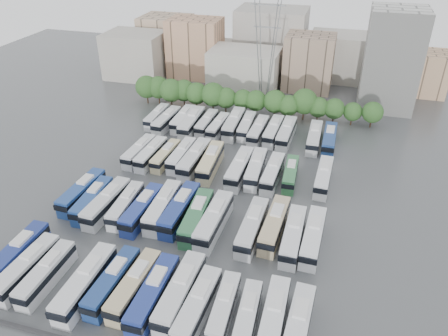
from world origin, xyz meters
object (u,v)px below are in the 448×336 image
(bus_r0_s12, at_px, (273,319))
(bus_r2_s13, at_px, (324,177))
(bus_r1_s4, at_px, (142,209))
(bus_r3_s12, at_px, (314,137))
(bus_r1_s2, at_px, (107,203))
(bus_r1_s8, at_px, (214,220))
(bus_r2_s2, at_px, (151,154))
(bus_r3_s5, at_px, (218,126))
(bus_r2_s10, at_px, (273,173))
(bus_r3_s8, at_px, (258,131))
(bus_r1_s0, at_px, (82,192))
(bus_r1_s12, at_px, (293,235))
(electricity_pylon, at_px, (267,37))
(bus_r3_s10, at_px, (286,133))
(bus_r1_s11, at_px, (275,225))
(bus_r2_s5, at_px, (194,159))
(bus_r3_s7, at_px, (247,126))
(bus_r0_s9, at_px, (198,306))
(bus_r0_s13, at_px, (298,327))
(bus_r3_s3, at_px, (192,122))
(bus_r1_s6, at_px, (180,209))
(bus_r3_s13, at_px, (329,139))
(bus_r0_s5, at_px, (113,282))
(bus_r0_s11, at_px, (247,317))
(bus_r0_s4, at_px, (85,283))
(bus_r0_s6, at_px, (135,285))
(bus_r2_s11, at_px, (290,174))
(bus_r3_s1, at_px, (167,120))
(bus_r1_s1, at_px, (93,200))
(bus_r1_s5, at_px, (163,207))
(bus_r2_s4, at_px, (182,155))
(bus_r2_s6, at_px, (210,162))
(apartment_tower, at_px, (392,60))
(bus_r2_s8, at_px, (240,168))
(bus_r2_s9, at_px, (256,168))
(bus_r0_s2, at_px, (46,274))
(bus_r0_s7, at_px, (153,294))
(bus_r1_s3, at_px, (126,205))
(bus_r0_s1, at_px, (27,268))
(bus_r0_s10, at_px, (224,308))
(bus_r2_s1, at_px, (139,151))

(bus_r0_s12, xyz_separation_m, bus_r2_s13, (3.26, 36.83, -0.06))
(bus_r1_s4, xyz_separation_m, bus_r3_s12, (26.16, 36.25, 0.02))
(bus_r1_s2, bearing_deg, bus_r1_s8, 3.39)
(bus_r2_s2, xyz_separation_m, bus_r3_s5, (9.97, 17.11, -0.06))
(bus_r2_s10, relative_size, bus_r3_s8, 1.00)
(bus_r1_s0, xyz_separation_m, bus_r1_s12, (39.51, -1.84, 0.04))
(bus_r1_s4, bearing_deg, electricity_pylon, 81.64)
(bus_r3_s5, relative_size, bus_r3_s10, 0.88)
(bus_r1_s11, bearing_deg, bus_r2_s5, 142.02)
(bus_r2_s13, bearing_deg, electricity_pylon, 119.19)
(bus_r1_s12, bearing_deg, bus_r3_s7, 113.55)
(bus_r1_s0, distance_m, bus_r3_s7, 42.88)
(bus_r0_s9, distance_m, bus_r0_s13, 13.23)
(bus_r1_s2, xyz_separation_m, bus_r3_s3, (3.36, 35.94, 0.08))
(bus_r1_s6, relative_size, bus_r3_s13, 1.06)
(bus_r0_s13, bearing_deg, bus_r0_s5, -179.19)
(bus_r0_s11, xyz_separation_m, bus_r1_s8, (-9.98, 17.86, 0.40))
(bus_r1_s2, height_order, bus_r2_s2, bus_r1_s2)
(bus_r1_s2, bearing_deg, bus_r0_s4, -67.00)
(bus_r1_s6, height_order, bus_r3_s7, bus_r1_s6)
(bus_r0_s6, relative_size, bus_r2_s13, 1.02)
(bus_r2_s11, distance_m, bus_r3_s1, 37.21)
(bus_r1_s4, xyz_separation_m, bus_r3_s3, (-3.52, 35.86, 0.14))
(bus_r1_s1, xyz_separation_m, bus_r2_s11, (33.06, 19.05, -0.16))
(bus_r3_s3, bearing_deg, bus_r2_s11, -33.01)
(bus_r1_s5, bearing_deg, bus_r2_s11, 39.55)
(bus_r2_s4, relative_size, bus_r3_s13, 0.95)
(bus_r2_s6, distance_m, bus_r3_s5, 17.68)
(bus_r0_s11, bearing_deg, bus_r2_s13, 77.30)
(apartment_tower, relative_size, bus_r3_s3, 1.92)
(apartment_tower, relative_size, bus_r3_s7, 2.17)
(bus_r0_s6, xyz_separation_m, bus_r2_s8, (6.37, 34.78, 0.14))
(bus_r1_s12, distance_m, bus_r2_s9, 21.54)
(bus_r0_s2, relative_size, bus_r0_s7, 0.91)
(bus_r1_s6, bearing_deg, bus_r2_s8, 69.60)
(bus_r1_s3, bearing_deg, bus_r3_s7, 67.82)
(bus_r1_s5, xyz_separation_m, bus_r2_s10, (16.53, 16.70, -0.11))
(bus_r1_s3, distance_m, bus_r2_s10, 29.21)
(bus_r0_s5, bearing_deg, bus_r2_s13, 56.38)
(apartment_tower, xyz_separation_m, bus_r1_s11, (-19.08, -62.90, -10.98))
(bus_r0_s4, bearing_deg, bus_r1_s6, 71.73)
(bus_r0_s1, bearing_deg, bus_r2_s11, 50.53)
(bus_r0_s5, relative_size, bus_r1_s12, 0.96)
(bus_r0_s10, bearing_deg, bus_r1_s0, 147.95)
(bus_r1_s2, relative_size, bus_r2_s1, 1.11)
(bus_r0_s5, relative_size, bus_r1_s5, 0.94)
(bus_r0_s7, relative_size, bus_r0_s9, 1.04)
(bus_r1_s3, bearing_deg, bus_r2_s10, 34.55)
(bus_r1_s0, height_order, bus_r1_s4, bus_r1_s0)
(bus_r0_s1, xyz_separation_m, bus_r2_s13, (39.70, 37.53, -0.06))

